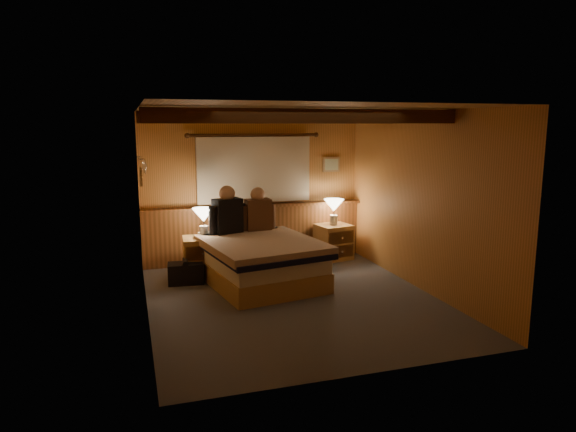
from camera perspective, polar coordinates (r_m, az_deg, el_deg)
name	(u,v)px	position (r m, az deg, el deg)	size (l,w,h in m)	color
floor	(293,300)	(6.68, 0.55, -9.27)	(4.20, 4.20, 0.00)	#494D57
ceiling	(293,109)	(6.30, 0.59, 11.79)	(4.20, 4.20, 0.00)	#B48A43
wall_back	(253,188)	(8.38, -3.86, 3.14)	(3.60, 3.60, 0.00)	#D08D4A
wall_left	(143,215)	(6.08, -15.80, 0.11)	(4.20, 4.20, 0.00)	#D08D4A
wall_right	(420,201)	(7.13, 14.46, 1.61)	(4.20, 4.20, 0.00)	#D08D4A
wall_front	(368,245)	(4.46, 8.90, -3.18)	(3.60, 3.60, 0.00)	#D08D4A
wainscot	(255,231)	(8.44, -3.70, -1.73)	(3.60, 0.23, 0.94)	brown
curtain_window	(254,168)	(8.28, -3.77, 5.30)	(2.18, 0.09, 1.11)	#4C2A13
ceiling_beams	(289,117)	(6.44, 0.17, 10.96)	(3.60, 1.65, 0.16)	#4C2A13
coat_rail	(144,164)	(7.59, -15.73, 5.61)	(0.05, 0.55, 0.24)	white
framed_print	(331,164)	(8.74, 4.83, 5.72)	(0.30, 0.04, 0.25)	tan
bed	(260,261)	(7.26, -3.16, -4.96)	(1.72, 2.07, 0.63)	tan
nightstand_left	(202,257)	(7.68, -9.54, -4.51)	(0.56, 0.51, 0.59)	tan
nightstand_right	(334,242)	(8.59, 5.09, -2.87)	(0.61, 0.56, 0.58)	tan
lamp_left	(203,217)	(7.61, -9.38, -0.08)	(0.32, 0.32, 0.42)	beige
lamp_right	(334,207)	(8.46, 5.12, 1.02)	(0.33, 0.33, 0.43)	beige
person_left	(227,213)	(7.62, -6.75, 0.30)	(0.58, 0.35, 0.73)	black
person_right	(258,212)	(7.80, -3.37, 0.41)	(0.56, 0.25, 0.68)	#4F311F
duffel_bag	(186,273)	(7.43, -11.30, -6.20)	(0.51, 0.34, 0.35)	black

